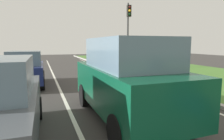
{
  "coord_description": "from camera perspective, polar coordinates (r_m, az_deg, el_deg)",
  "views": [
    {
      "loc": [
        -1.5,
        3.28,
        2.12
      ],
      "look_at": [
        0.88,
        9.83,
        1.2
      ],
      "focal_mm": 31.75,
      "sensor_mm": 36.0,
      "label": 1
    }
  ],
  "objects": [
    {
      "name": "traffic_light_near_right",
      "position": [
        16.52,
        4.74,
        12.84
      ],
      "size": [
        0.32,
        0.5,
        5.39
      ],
      "color": "#2D2D2D",
      "rests_on": "ground"
    },
    {
      "name": "lane_line_right_edge",
      "position": [
        12.06,
        5.37,
        -2.61
      ],
      "size": [
        0.12,
        32.0,
        0.01
      ],
      "primitive_type": "cube",
      "color": "silver",
      "rests_on": "ground"
    },
    {
      "name": "car_suv_ahead",
      "position": [
        5.5,
        4.34,
        -2.48
      ],
      "size": [
        1.99,
        4.51,
        2.28
      ],
      "rotation": [
        0.0,
        0.0,
        0.01
      ],
      "color": "#0C472D",
      "rests_on": "ground"
    },
    {
      "name": "curb_right",
      "position": [
        12.27,
        7.49,
        -2.19
      ],
      "size": [
        0.24,
        48.0,
        0.12
      ],
      "primitive_type": "cube",
      "color": "#9E9B93",
      "rests_on": "ground"
    },
    {
      "name": "grass_verge_right",
      "position": [
        14.81,
        22.77,
        -1.16
      ],
      "size": [
        9.0,
        48.0,
        0.06
      ],
      "primitive_type": "cube",
      "color": "#47752D",
      "rests_on": "ground"
    },
    {
      "name": "lane_line_center",
      "position": [
        10.95,
        -15.46,
        -3.88
      ],
      "size": [
        0.12,
        32.0,
        0.01
      ],
      "primitive_type": "cube",
      "color": "silver",
      "rests_on": "ground"
    },
    {
      "name": "car_hatchback_far",
      "position": [
        10.78,
        -23.57,
        0.31
      ],
      "size": [
        1.78,
        3.73,
        1.78
      ],
      "rotation": [
        0.0,
        0.0,
        -0.02
      ],
      "color": "navy",
      "rests_on": "ground"
    },
    {
      "name": "ground_plane",
      "position": [
        11.03,
        -11.82,
        -3.71
      ],
      "size": [
        60.0,
        60.0,
        0.0
      ],
      "primitive_type": "plane",
      "color": "#383533"
    }
  ]
}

